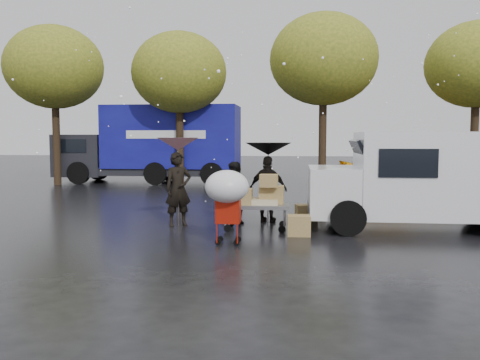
# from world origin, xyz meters

# --- Properties ---
(ground) EXTENTS (90.00, 90.00, 0.00)m
(ground) POSITION_xyz_m (0.00, 0.00, 0.00)
(ground) COLOR black
(ground) RESTS_ON ground
(person_pink) EXTENTS (0.76, 0.68, 1.73)m
(person_pink) POSITION_xyz_m (-1.35, 0.39, 0.87)
(person_pink) COLOR black
(person_pink) RESTS_ON ground
(person_middle) EXTENTS (0.81, 0.68, 1.50)m
(person_middle) POSITION_xyz_m (-0.04, 0.82, 0.75)
(person_middle) COLOR black
(person_middle) RESTS_ON ground
(person_black) EXTENTS (1.03, 0.65, 1.63)m
(person_black) POSITION_xyz_m (0.72, 1.13, 0.82)
(person_black) COLOR black
(person_black) RESTS_ON ground
(umbrella_pink) EXTENTS (0.97, 0.97, 2.08)m
(umbrella_pink) POSITION_xyz_m (-1.35, 0.39, 1.92)
(umbrella_pink) COLOR #4C4C4C
(umbrella_pink) RESTS_ON ground
(umbrella_black) EXTENTS (1.13, 1.13, 1.95)m
(umbrella_black) POSITION_xyz_m (0.72, 1.13, 1.80)
(umbrella_black) COLOR #4C4C4C
(umbrella_black) RESTS_ON ground
(vendor_cart) EXTENTS (1.52, 0.80, 1.27)m
(vendor_cart) POSITION_xyz_m (0.58, 0.05, 0.73)
(vendor_cart) COLOR slate
(vendor_cart) RESTS_ON ground
(shopping_cart) EXTENTS (0.84, 0.84, 1.46)m
(shopping_cart) POSITION_xyz_m (0.08, -1.67, 1.06)
(shopping_cart) COLOR #A61709
(shopping_cart) RESTS_ON ground
(white_van) EXTENTS (4.91, 2.18, 2.20)m
(white_van) POSITION_xyz_m (4.31, 0.55, 1.16)
(white_van) COLOR white
(white_van) RESTS_ON ground
(blue_truck) EXTENTS (8.30, 2.60, 3.50)m
(blue_truck) POSITION_xyz_m (-5.02, 11.49, 1.76)
(blue_truck) COLOR navy
(blue_truck) RESTS_ON ground
(box_ground_near) EXTENTS (0.50, 0.40, 0.44)m
(box_ground_near) POSITION_xyz_m (1.46, -0.52, 0.22)
(box_ground_near) COLOR olive
(box_ground_near) RESTS_ON ground
(box_ground_far) EXTENTS (0.58, 0.49, 0.40)m
(box_ground_far) POSITION_xyz_m (1.66, 1.53, 0.20)
(box_ground_far) COLOR olive
(box_ground_far) RESTS_ON ground
(yellow_taxi) EXTENTS (4.69, 2.26, 1.54)m
(yellow_taxi) POSITION_xyz_m (5.52, 10.71, 0.77)
(yellow_taxi) COLOR #FFB50D
(yellow_taxi) RESTS_ON ground
(tree_row) EXTENTS (21.60, 4.40, 7.12)m
(tree_row) POSITION_xyz_m (-0.47, 10.00, 5.02)
(tree_row) COLOR black
(tree_row) RESTS_ON ground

